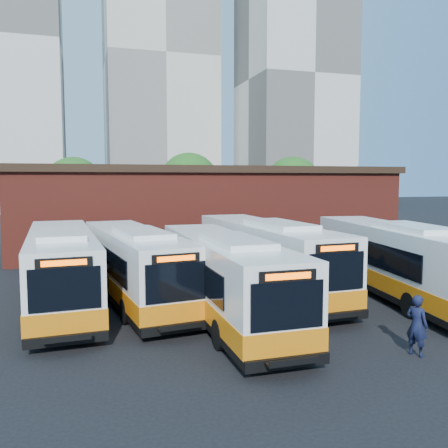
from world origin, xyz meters
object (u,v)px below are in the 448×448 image
object	(u,v)px
bus_west	(135,267)
bus_mideast	(265,259)
bus_farwest	(62,270)
bus_east	(394,262)
transit_worker	(417,325)
bus_midwest	(224,280)

from	to	relation	value
bus_west	bus_mideast	distance (m)	6.26
bus_farwest	bus_east	bearing A→B (deg)	-13.30
bus_farwest	bus_east	xyz separation A→B (m)	(14.79, -2.61, 0.04)
transit_worker	bus_midwest	bearing A→B (deg)	16.71
bus_farwest	bus_west	bearing A→B (deg)	-3.26
bus_farwest	bus_midwest	size ratio (longest dim) A/B	1.02
bus_midwest	transit_worker	size ratio (longest dim) A/B	6.49
bus_mideast	bus_east	xyz separation A→B (m)	(5.43, -2.58, -0.02)
bus_mideast	bus_east	size ratio (longest dim) A/B	1.01
bus_west	bus_farwest	bearing A→B (deg)	172.50
bus_farwest	transit_worker	distance (m)	14.18
bus_midwest	bus_east	bearing A→B (deg)	6.98
bus_farwest	bus_mideast	size ratio (longest dim) A/B	0.97
bus_farwest	bus_mideast	world-z (taller)	bus_mideast
bus_mideast	bus_west	bearing A→B (deg)	176.90
bus_west	bus_east	world-z (taller)	bus_east
bus_farwest	transit_worker	size ratio (longest dim) A/B	6.63
bus_mideast	bus_east	world-z (taller)	bus_mideast
bus_farwest	bus_mideast	bearing A→B (deg)	-3.51
bus_mideast	transit_worker	xyz separation A→B (m)	(1.36, -9.22, -0.65)
bus_farwest	bus_west	size ratio (longest dim) A/B	1.02
transit_worker	bus_farwest	bearing A→B (deg)	26.33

